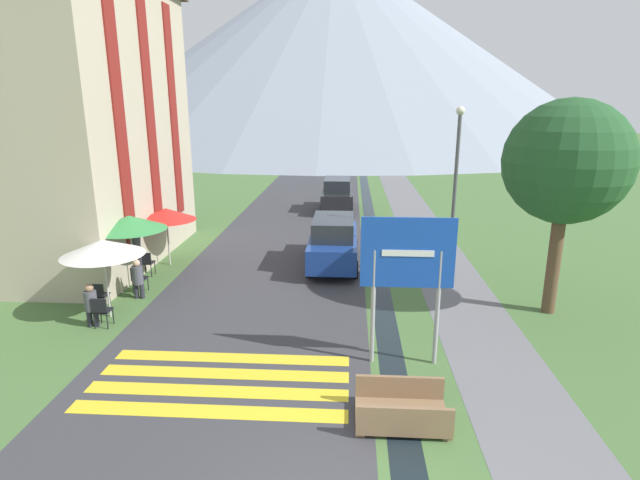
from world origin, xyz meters
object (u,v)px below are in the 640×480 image
Objects in this scene: person_seated_near at (91,303)px; person_seated_far at (138,277)px; person_standing_terrace at (136,252)px; road_sign at (407,267)px; parked_car_near at (333,241)px; tree_by_path at (567,163)px; cafe_chair_near_right at (99,294)px; cafe_umbrella_front_white at (103,248)px; cafe_umbrella_middle_green at (129,223)px; footbridge at (402,411)px; cafe_chair_middle at (139,277)px; cafe_chair_far_right at (147,261)px; hotel_building at (80,102)px; cafe_chair_nearest at (101,309)px; cafe_umbrella_rear_red at (166,214)px; streetlamp at (455,181)px; parked_car_far at (337,195)px.

person_seated_far reaches higher than person_seated_near.
road_sign is at bearing -30.91° from person_standing_terrace.
person_standing_terrace is (-6.44, -2.06, 0.10)m from parked_car_near.
parked_car_near is 8.06m from tree_by_path.
parked_car_near is 7.96m from cafe_chair_near_right.
cafe_umbrella_middle_green is (-0.25, 2.27, 0.15)m from cafe_umbrella_front_white.
footbridge is at bearing -41.89° from person_standing_terrace.
footbridge is 2.00× the size of cafe_chair_middle.
cafe_chair_far_right and cafe_chair_near_right have the same top height.
cafe_chair_middle is at bearing 84.35° from person_seated_near.
footbridge is at bearing -42.00° from hotel_building.
footbridge is at bearing -25.27° from person_seated_near.
cafe_chair_nearest is at bearing 154.22° from footbridge.
road_sign is 10.34m from cafe_umbrella_rear_red.
streetlamp is at bearing -5.77° from hotel_building.
parked_car_far is 4.74× the size of cafe_chair_near_right.
parked_car_near is at bearing 165.31° from streetlamp.
parked_car_far is at bearing 66.86° from person_seated_far.
road_sign is 9.22m from cafe_umbrella_middle_green.
tree_by_path reaches higher than person_seated_far.
road_sign reaches higher than cafe_umbrella_rear_red.
road_sign is 1.54× the size of cafe_umbrella_front_white.
streetlamp reaches higher than road_sign.
cafe_umbrella_front_white is 0.39× the size of streetlamp.
road_sign is 16.85m from parked_car_far.
cafe_chair_far_right reaches higher than footbridge.
tree_by_path is at bearing 49.31° from footbridge.
streetlamp is (10.17, 4.55, 2.65)m from person_seated_near.
cafe_umbrella_front_white is at bearing -90.35° from cafe_umbrella_rear_red.
parked_car_far is at bearing 63.48° from cafe_umbrella_middle_green.
cafe_chair_near_right is 2.53m from cafe_umbrella_middle_green.
cafe_umbrella_middle_green is 10.47m from streetlamp.
tree_by_path is at bearing -9.79° from cafe_chair_nearest.
tree_by_path reaches higher than cafe_chair_middle.
cafe_umbrella_middle_green is 0.40× the size of tree_by_path.
cafe_umbrella_front_white is at bearing -81.89° from person_standing_terrace.
cafe_umbrella_front_white is (0.45, -0.35, 1.48)m from cafe_chair_near_right.
cafe_umbrella_rear_red is 12.98m from tree_by_path.
hotel_building is at bearing 132.65° from cafe_umbrella_middle_green.
tree_by_path is (12.44, 1.75, 3.56)m from person_seated_near.
person_seated_near is (0.10, -2.92, -1.48)m from cafe_umbrella_middle_green.
person_standing_terrace is (-0.26, 3.54, 0.35)m from person_seated_near.
cafe_chair_middle is at bearing -88.76° from cafe_umbrella_rear_red.
streetlamp is (10.27, 1.63, 1.17)m from cafe_umbrella_middle_green.
tree_by_path reaches higher than cafe_umbrella_middle_green.
parked_car_far is 1.90× the size of cafe_umbrella_rear_red.
hotel_building is 10.24m from parked_car_near.
tree_by_path reaches higher than parked_car_far.
cafe_umbrella_rear_red is 1.72× the size of person_seated_far.
parked_car_near is 0.75× the size of tree_by_path.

